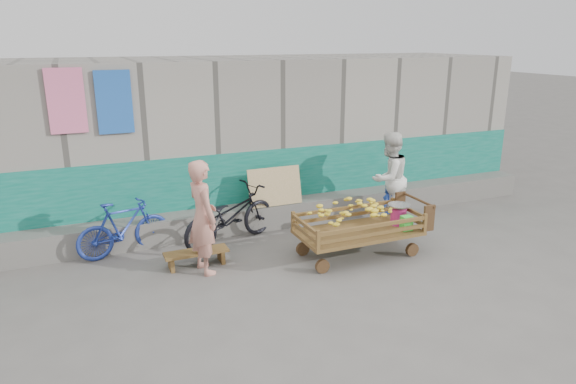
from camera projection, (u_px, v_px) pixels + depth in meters
name	position (u px, v px, depth m)	size (l,w,h in m)	color
ground	(312.00, 281.00, 7.44)	(80.00, 80.00, 0.00)	#595551
building_wall	(229.00, 135.00, 10.59)	(12.00, 3.50, 3.00)	gray
banana_cart	(357.00, 220.00, 8.12)	(2.12, 0.97, 0.90)	brown
bench	(196.00, 255.00, 7.89)	(0.98, 0.29, 0.24)	brown
vendor_man	(203.00, 217.00, 7.51)	(0.63, 0.41, 1.72)	tan
woman	(389.00, 178.00, 9.57)	(0.84, 0.66, 1.74)	white
child	(390.00, 203.00, 9.62)	(0.40, 0.26, 0.83)	#2240A2
bicycle_dark	(230.00, 216.00, 8.68)	(0.65, 1.87, 0.98)	black
bicycle_blue	(124.00, 228.00, 8.23)	(0.43, 1.51, 0.91)	#243A9D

